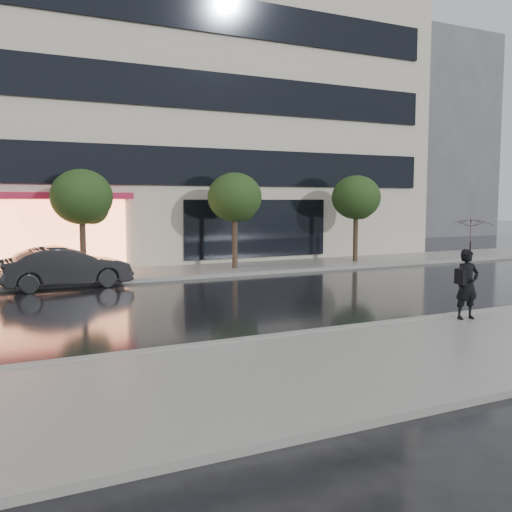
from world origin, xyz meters
TOP-DOWN VIEW (x-y plane):
  - ground at (0.00, 0.00)m, footprint 120.00×120.00m
  - sidewalk_near at (0.00, -3.25)m, footprint 60.00×4.50m
  - sidewalk_far at (0.00, 10.25)m, footprint 60.00×3.50m
  - curb_near at (0.00, -1.00)m, footprint 60.00×0.25m
  - curb_far at (0.00, 8.50)m, footprint 60.00×0.25m
  - office_building at (-0.00, 17.97)m, footprint 30.00×12.76m
  - bg_building_right at (26.00, 28.00)m, footprint 12.00×12.00m
  - tree_mid_west at (-2.94, 10.03)m, footprint 2.20×2.20m
  - tree_mid_east at (3.06, 10.03)m, footprint 2.20×2.20m
  - tree_far_east at (9.06, 10.03)m, footprint 2.20×2.20m
  - parked_car at (-3.85, 8.30)m, footprint 4.24×1.74m
  - pedestrian_with_umbrella at (3.78, -1.53)m, footprint 1.10×1.12m

SIDE VIEW (x-z plane):
  - ground at x=0.00m, z-range 0.00..0.00m
  - sidewalk_near at x=0.00m, z-range 0.00..0.12m
  - sidewalk_far at x=0.00m, z-range 0.00..0.12m
  - curb_near at x=0.00m, z-range 0.00..0.14m
  - curb_far at x=0.00m, z-range 0.00..0.14m
  - parked_car at x=-3.85m, z-range 0.00..1.36m
  - pedestrian_with_umbrella at x=3.78m, z-range 0.51..2.88m
  - tree_mid_west at x=-2.94m, z-range 0.93..4.92m
  - tree_mid_east at x=3.06m, z-range 0.93..4.92m
  - tree_far_east at x=9.06m, z-range 0.93..4.92m
  - bg_building_right at x=26.00m, z-range 0.00..16.00m
  - office_building at x=0.00m, z-range 0.00..18.00m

